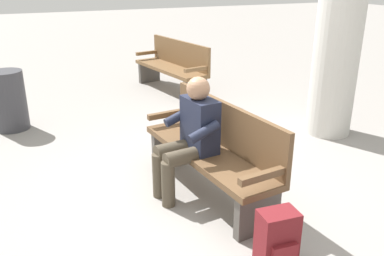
{
  "coord_description": "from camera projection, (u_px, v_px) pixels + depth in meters",
  "views": [
    {
      "loc": [
        -3.27,
        1.57,
        2.09
      ],
      "look_at": [
        0.03,
        0.15,
        0.7
      ],
      "focal_mm": 38.42,
      "sensor_mm": 36.0,
      "label": 1
    }
  ],
  "objects": [
    {
      "name": "backpack",
      "position": [
        277.0,
        241.0,
        3.0
      ],
      "size": [
        0.25,
        0.3,
        0.48
      ],
      "rotation": [
        0.0,
        0.0,
        1.5
      ],
      "color": "maroon",
      "rests_on": "ground"
    },
    {
      "name": "trash_bin",
      "position": [
        9.0,
        101.0,
        5.63
      ],
      "size": [
        0.46,
        0.46,
        0.82
      ],
      "primitive_type": "cylinder",
      "color": "#38383D",
      "rests_on": "ground"
    },
    {
      "name": "person_seated",
      "position": [
        190.0,
        135.0,
        3.89
      ],
      "size": [
        0.6,
        0.6,
        1.18
      ],
      "rotation": [
        0.0,
        0.0,
        0.11
      ],
      "color": "#1E2338",
      "rests_on": "ground"
    },
    {
      "name": "bench_far",
      "position": [
        173.0,
        66.0,
        7.45
      ],
      "size": [
        1.86,
        0.81,
        0.9
      ],
      "rotation": [
        0.0,
        0.0,
        0.19
      ],
      "color": "brown",
      "rests_on": "ground"
    },
    {
      "name": "bench_near",
      "position": [
        214.0,
        148.0,
        4.01
      ],
      "size": [
        1.84,
        0.68,
        0.9
      ],
      "rotation": [
        0.0,
        0.0,
        0.11
      ],
      "color": "brown",
      "rests_on": "ground"
    },
    {
      "name": "ground_plane",
      "position": [
        207.0,
        191.0,
        4.14
      ],
      "size": [
        40.0,
        40.0,
        0.0
      ],
      "primitive_type": "plane",
      "color": "gray"
    }
  ]
}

